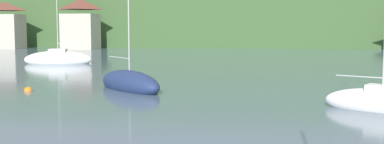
# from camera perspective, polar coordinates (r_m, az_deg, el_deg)

# --- Properties ---
(wooded_hillside) EXTENTS (352.00, 69.34, 36.71)m
(wooded_hillside) POSITION_cam_1_polar(r_m,az_deg,el_deg) (124.85, 2.07, 6.39)
(wooded_hillside) COLOR #38562D
(wooded_hillside) RESTS_ON ground_plane
(shore_building_west) EXTENTS (5.85, 4.52, 8.06)m
(shore_building_west) POSITION_cam_1_polar(r_m,az_deg,el_deg) (89.41, -21.32, 5.12)
(shore_building_west) COLOR #BCB29E
(shore_building_west) RESTS_ON ground_plane
(shore_building_westcentral) EXTENTS (5.69, 5.33, 8.48)m
(shore_building_westcentral) POSITION_cam_1_polar(r_m,az_deg,el_deg) (84.01, -13.12, 5.50)
(shore_building_westcentral) COLOR #BCB29E
(shore_building_westcentral) RESTS_ON ground_plane
(sailboat_mid_1) EXTENTS (5.32, 3.71, 7.74)m
(sailboat_mid_1) POSITION_cam_1_polar(r_m,az_deg,el_deg) (23.34, 21.69, -3.45)
(sailboat_mid_1) COLOR white
(sailboat_mid_1) RESTS_ON ground_plane
(sailboat_mid_3) EXTENTS (5.76, 5.92, 10.10)m
(sailboat_mid_3) POSITION_cam_1_polar(r_m,az_deg,el_deg) (29.25, -7.46, -1.35)
(sailboat_mid_3) COLOR navy
(sailboat_mid_3) RESTS_ON ground_plane
(sailboat_far_11) EXTENTS (7.17, 3.46, 10.97)m
(sailboat_far_11) POSITION_cam_1_polar(r_m,az_deg,el_deg) (51.19, -15.64, 1.49)
(sailboat_far_11) COLOR white
(sailboat_far_11) RESTS_ON ground_plane
(mooring_buoy_near) EXTENTS (0.50, 0.50, 0.50)m
(mooring_buoy_near) POSITION_cam_1_polar(r_m,az_deg,el_deg) (30.03, -18.90, -2.15)
(mooring_buoy_near) COLOR orange
(mooring_buoy_near) RESTS_ON ground_plane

